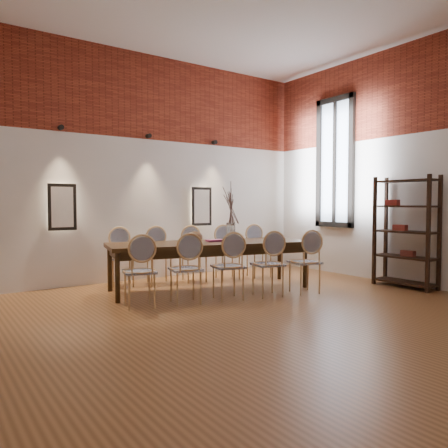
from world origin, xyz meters
TOP-DOWN VIEW (x-y plane):
  - floor at (0.00, 0.00)m, footprint 7.00×7.00m
  - wall_back at (0.00, 3.55)m, footprint 7.00×0.10m
  - wall_right at (3.55, 0.00)m, footprint 0.10×7.00m
  - brick_band_back at (0.00, 3.48)m, footprint 7.00×0.02m
  - brick_band_right at (3.48, 0.00)m, footprint 0.02×7.00m
  - niche_left at (-1.30, 3.45)m, footprint 0.36×0.06m
  - niche_right at (1.30, 3.45)m, footprint 0.36×0.06m
  - spot_fixture_left at (-1.30, 3.42)m, footprint 0.08×0.10m
  - spot_fixture_mid at (0.20, 3.42)m, footprint 0.08×0.10m
  - spot_fixture_right at (1.60, 3.42)m, footprint 0.08×0.10m
  - window_glass at (3.46, 2.00)m, footprint 0.02×0.78m
  - window_frame at (3.44, 2.00)m, footprint 0.08×0.90m
  - window_mullion at (3.44, 2.00)m, footprint 0.06×0.06m
  - dining_table at (0.58, 2.03)m, footprint 3.27×1.70m
  - chair_near_a at (-0.82, 1.55)m, footprint 0.53×0.53m
  - chair_near_b at (-0.21, 1.41)m, footprint 0.53×0.53m
  - chair_near_c at (0.40, 1.27)m, footprint 0.53×0.53m
  - chair_near_d at (1.01, 1.12)m, footprint 0.53×0.53m
  - chair_near_e at (1.61, 0.98)m, footprint 0.53×0.53m
  - chair_far_a at (-0.46, 3.08)m, footprint 0.53×0.53m
  - chair_far_b at (0.15, 2.93)m, footprint 0.53×0.53m
  - chair_far_c at (0.76, 2.79)m, footprint 0.53×0.53m
  - chair_far_d at (1.36, 2.65)m, footprint 0.53×0.53m
  - chair_far_e at (1.97, 2.50)m, footprint 0.53×0.53m
  - vase at (0.93, 1.95)m, footprint 0.14×0.14m
  - dried_branches at (0.93, 1.95)m, footprint 0.50×0.50m
  - bowl at (0.32, 2.04)m, footprint 0.24×0.24m
  - book at (0.70, 2.07)m, footprint 0.29×0.23m
  - shelving_rack at (3.28, 0.37)m, footprint 0.39×1.00m

SIDE VIEW (x-z plane):
  - floor at x=0.00m, z-range -0.02..0.00m
  - dining_table at x=0.58m, z-range 0.00..0.75m
  - chair_near_a at x=-0.82m, z-range 0.00..0.94m
  - chair_near_b at x=-0.21m, z-range 0.00..0.94m
  - chair_near_c at x=0.40m, z-range 0.00..0.94m
  - chair_near_d at x=1.01m, z-range 0.00..0.94m
  - chair_near_e at x=1.61m, z-range 0.00..0.94m
  - chair_far_a at x=-0.46m, z-range 0.00..0.94m
  - chair_far_b at x=0.15m, z-range 0.00..0.94m
  - chair_far_c at x=0.76m, z-range 0.00..0.94m
  - chair_far_d at x=1.36m, z-range 0.00..0.94m
  - chair_far_e at x=1.97m, z-range 0.00..0.94m
  - book at x=0.70m, z-range 0.75..0.78m
  - bowl at x=0.32m, z-range 0.75..0.93m
  - vase at x=0.93m, z-range 0.75..1.05m
  - shelving_rack at x=3.28m, z-range 0.00..1.80m
  - niche_left at x=-1.30m, z-range 0.97..1.63m
  - niche_right at x=1.30m, z-range 0.97..1.63m
  - dried_branches at x=0.93m, z-range 1.00..1.70m
  - wall_back at x=0.00m, z-range 0.00..4.00m
  - wall_right at x=3.55m, z-range 0.00..4.00m
  - window_glass at x=3.46m, z-range 0.96..3.34m
  - window_frame at x=3.44m, z-range 0.90..3.40m
  - window_mullion at x=3.44m, z-range 0.95..3.35m
  - spot_fixture_left at x=-1.30m, z-range 2.51..2.59m
  - spot_fixture_mid at x=0.20m, z-range 2.51..2.59m
  - spot_fixture_right at x=1.60m, z-range 2.51..2.59m
  - brick_band_back at x=0.00m, z-range 2.50..4.00m
  - brick_band_right at x=3.48m, z-range 2.50..4.00m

